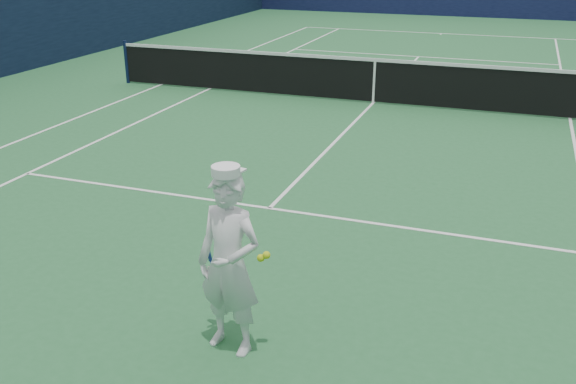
{
  "coord_description": "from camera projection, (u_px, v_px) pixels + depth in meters",
  "views": [
    {
      "loc": [
        2.99,
        -13.95,
        3.48
      ],
      "look_at": [
        0.85,
        -7.99,
        0.96
      ],
      "focal_mm": 40.0,
      "sensor_mm": 36.0,
      "label": 1
    }
  ],
  "objects": [
    {
      "name": "ground",
      "position": [
        373.0,
        103.0,
        14.43
      ],
      "size": [
        80.0,
        80.0,
        0.0
      ],
      "primitive_type": "plane",
      "color": "#256133",
      "rests_on": "ground"
    },
    {
      "name": "windscreen_fence",
      "position": [
        378.0,
        12.0,
        13.68
      ],
      "size": [
        20.12,
        36.12,
        4.0
      ],
      "color": "#10143B",
      "rests_on": "ground"
    },
    {
      "name": "tennis_net",
      "position": [
        374.0,
        79.0,
        14.22
      ],
      "size": [
        12.88,
        0.09,
        1.07
      ],
      "color": "#141E4C",
      "rests_on": "ground"
    },
    {
      "name": "court_markings",
      "position": [
        373.0,
        103.0,
        14.42
      ],
      "size": [
        11.03,
        23.83,
        0.01
      ],
      "color": "white",
      "rests_on": "ground"
    },
    {
      "name": "tennis_player",
      "position": [
        229.0,
        264.0,
        5.55
      ],
      "size": [
        0.75,
        0.56,
        1.75
      ],
      "rotation": [
        0.0,
        0.0,
        -0.16
      ],
      "color": "white",
      "rests_on": "ground"
    }
  ]
}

